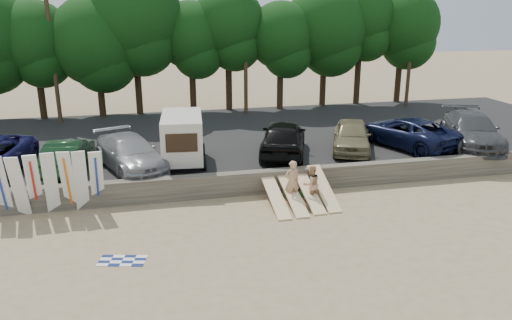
{
  "coord_description": "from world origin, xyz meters",
  "views": [
    {
      "loc": [
        -4.74,
        -16.83,
        7.94
      ],
      "look_at": [
        -0.24,
        3.0,
        1.51
      ],
      "focal_mm": 35.0,
      "sensor_mm": 36.0,
      "label": 1
    }
  ],
  "objects_px": {
    "car_4": "(352,136)",
    "beachgoer_b": "(311,184)",
    "car_6": "(471,130)",
    "cooler": "(306,192)",
    "car_3": "(283,138)",
    "beachgoer_a": "(292,182)",
    "box_trailer": "(182,137)",
    "car_1": "(68,155)",
    "car_2": "(130,153)",
    "car_5": "(407,132)"
  },
  "relations": [
    {
      "from": "car_4",
      "to": "cooler",
      "type": "relative_size",
      "value": 11.98
    },
    {
      "from": "car_3",
      "to": "beachgoer_a",
      "type": "relative_size",
      "value": 2.9
    },
    {
      "from": "car_2",
      "to": "car_4",
      "type": "xyz_separation_m",
      "value": [
        10.96,
        0.58,
        0.03
      ]
    },
    {
      "from": "car_2",
      "to": "car_4",
      "type": "relative_size",
      "value": 1.13
    },
    {
      "from": "car_6",
      "to": "beachgoer_a",
      "type": "relative_size",
      "value": 3.25
    },
    {
      "from": "cooler",
      "to": "car_4",
      "type": "bearing_deg",
      "value": 41.37
    },
    {
      "from": "car_6",
      "to": "beachgoer_b",
      "type": "height_order",
      "value": "car_6"
    },
    {
      "from": "car_6",
      "to": "cooler",
      "type": "distance_m",
      "value": 10.7
    },
    {
      "from": "car_4",
      "to": "beachgoer_b",
      "type": "relative_size",
      "value": 2.86
    },
    {
      "from": "car_4",
      "to": "car_5",
      "type": "bearing_deg",
      "value": 24.0
    },
    {
      "from": "box_trailer",
      "to": "car_1",
      "type": "xyz_separation_m",
      "value": [
        -5.11,
        0.1,
        -0.58
      ]
    },
    {
      "from": "box_trailer",
      "to": "car_1",
      "type": "relative_size",
      "value": 0.87
    },
    {
      "from": "car_5",
      "to": "cooler",
      "type": "relative_size",
      "value": 14.69
    },
    {
      "from": "car_4",
      "to": "cooler",
      "type": "bearing_deg",
      "value": -111.33
    },
    {
      "from": "beachgoer_a",
      "to": "beachgoer_b",
      "type": "distance_m",
      "value": 0.81
    },
    {
      "from": "car_3",
      "to": "car_6",
      "type": "height_order",
      "value": "car_3"
    },
    {
      "from": "car_3",
      "to": "car_6",
      "type": "bearing_deg",
      "value": -164.24
    },
    {
      "from": "box_trailer",
      "to": "car_1",
      "type": "distance_m",
      "value": 5.15
    },
    {
      "from": "beachgoer_a",
      "to": "cooler",
      "type": "bearing_deg",
      "value": -153.07
    },
    {
      "from": "beachgoer_b",
      "to": "beachgoer_a",
      "type": "bearing_deg",
      "value": -27.71
    },
    {
      "from": "car_5",
      "to": "cooler",
      "type": "bearing_deg",
      "value": 9.39
    },
    {
      "from": "beachgoer_a",
      "to": "car_4",
      "type": "bearing_deg",
      "value": -144.27
    },
    {
      "from": "car_4",
      "to": "car_6",
      "type": "bearing_deg",
      "value": 17.27
    },
    {
      "from": "car_1",
      "to": "cooler",
      "type": "height_order",
      "value": "car_1"
    },
    {
      "from": "car_5",
      "to": "beachgoer_b",
      "type": "bearing_deg",
      "value": 13.88
    },
    {
      "from": "car_1",
      "to": "cooler",
      "type": "xyz_separation_m",
      "value": [
        10.02,
        -3.64,
        -1.26
      ]
    },
    {
      "from": "car_4",
      "to": "car_5",
      "type": "relative_size",
      "value": 0.82
    },
    {
      "from": "car_4",
      "to": "beachgoer_a",
      "type": "distance_m",
      "value": 6.27
    },
    {
      "from": "beachgoer_b",
      "to": "car_1",
      "type": "bearing_deg",
      "value": -38.3
    },
    {
      "from": "car_4",
      "to": "car_3",
      "type": "bearing_deg",
      "value": -156.4
    },
    {
      "from": "car_1",
      "to": "beachgoer_a",
      "type": "distance_m",
      "value": 10.15
    },
    {
      "from": "car_4",
      "to": "cooler",
      "type": "distance_m",
      "value": 5.43
    },
    {
      "from": "car_1",
      "to": "car_2",
      "type": "distance_m",
      "value": 2.75
    },
    {
      "from": "car_4",
      "to": "car_1",
      "type": "bearing_deg",
      "value": -156.71
    },
    {
      "from": "beachgoer_b",
      "to": "cooler",
      "type": "xyz_separation_m",
      "value": [
        0.03,
        0.76,
        -0.64
      ]
    },
    {
      "from": "car_3",
      "to": "beachgoer_b",
      "type": "bearing_deg",
      "value": 108.18
    },
    {
      "from": "car_1",
      "to": "car_2",
      "type": "relative_size",
      "value": 0.85
    },
    {
      "from": "car_3",
      "to": "car_4",
      "type": "height_order",
      "value": "car_3"
    },
    {
      "from": "car_4",
      "to": "beachgoer_b",
      "type": "bearing_deg",
      "value": -106.38
    },
    {
      "from": "car_2",
      "to": "car_5",
      "type": "xyz_separation_m",
      "value": [
        14.08,
        0.65,
        0.03
      ]
    },
    {
      "from": "car_1",
      "to": "car_6",
      "type": "height_order",
      "value": "car_6"
    },
    {
      "from": "car_1",
      "to": "car_6",
      "type": "bearing_deg",
      "value": -174.61
    },
    {
      "from": "car_3",
      "to": "beachgoer_b",
      "type": "xyz_separation_m",
      "value": [
        -0.05,
        -4.49,
        -0.8
      ]
    },
    {
      "from": "car_2",
      "to": "car_3",
      "type": "bearing_deg",
      "value": -16.69
    },
    {
      "from": "car_1",
      "to": "car_3",
      "type": "relative_size",
      "value": 0.83
    },
    {
      "from": "box_trailer",
      "to": "car_6",
      "type": "relative_size",
      "value": 0.65
    },
    {
      "from": "box_trailer",
      "to": "cooler",
      "type": "distance_m",
      "value": 6.32
    },
    {
      "from": "car_4",
      "to": "cooler",
      "type": "xyz_separation_m",
      "value": [
        -3.66,
        -3.79,
        -1.32
      ]
    },
    {
      "from": "car_6",
      "to": "car_3",
      "type": "bearing_deg",
      "value": -161.87
    },
    {
      "from": "box_trailer",
      "to": "beachgoer_a",
      "type": "height_order",
      "value": "box_trailer"
    }
  ]
}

